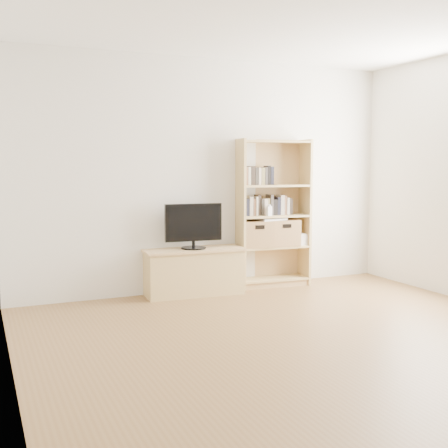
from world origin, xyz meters
TOP-DOWN VIEW (x-y plane):
  - floor at (0.00, 0.00)m, footprint 4.50×5.00m
  - back_wall at (0.00, 2.50)m, footprint 4.50×0.02m
  - left_wall at (-2.25, 0.00)m, footprint 0.02×5.00m
  - tv_stand at (-0.27, 2.30)m, footprint 1.08×0.46m
  - bookshelf at (0.74, 2.35)m, footprint 0.88×0.37m
  - television at (-0.27, 2.30)m, footprint 0.63×0.10m
  - books_row_mid at (0.75, 2.37)m, footprint 0.80×0.21m
  - books_row_upper at (0.56, 2.38)m, footprint 0.36×0.16m
  - baby_monitor at (0.64, 2.26)m, footprint 0.06×0.04m
  - basket_left at (0.52, 2.36)m, footprint 0.40×0.34m
  - basket_right at (0.85, 2.33)m, footprint 0.40×0.34m
  - laptop at (0.70, 2.33)m, footprint 0.33×0.24m
  - magazine_stack at (1.04, 2.32)m, footprint 0.19×0.26m

SIDE VIEW (x-z plane):
  - floor at x=0.00m, z-range -0.01..0.01m
  - tv_stand at x=-0.27m, z-range 0.00..0.49m
  - magazine_stack at x=1.04m, z-range 0.48..0.59m
  - basket_left at x=0.52m, z-range 0.48..0.78m
  - basket_right at x=0.85m, z-range 0.48..0.78m
  - television at x=-0.27m, z-range 0.51..1.00m
  - laptop at x=0.70m, z-range 0.78..0.81m
  - bookshelf at x=0.74m, z-range 0.00..1.72m
  - baby_monitor at x=0.64m, z-range 0.84..0.95m
  - books_row_mid at x=0.75m, z-range 0.84..1.05m
  - books_row_upper at x=0.56m, z-range 1.19..1.38m
  - back_wall at x=0.00m, z-range 0.00..2.60m
  - left_wall at x=-2.25m, z-range 0.00..2.60m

